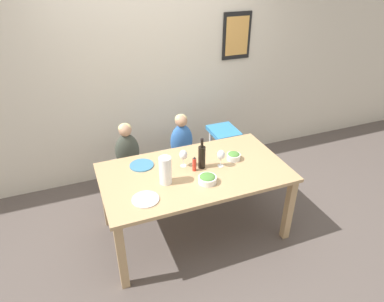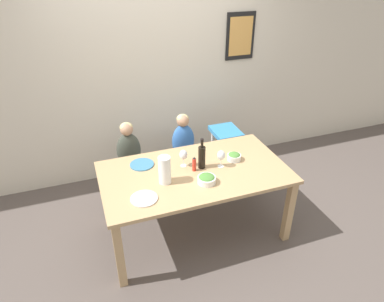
% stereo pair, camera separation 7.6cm
% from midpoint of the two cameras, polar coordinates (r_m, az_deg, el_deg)
% --- Properties ---
extents(ground_plane, '(14.00, 14.00, 0.00)m').
position_cam_midpoint_polar(ground_plane, '(3.70, 1.00, -12.93)').
color(ground_plane, '#564C47').
extents(wall_back, '(10.00, 0.09, 2.70)m').
position_cam_midpoint_polar(wall_back, '(4.14, -5.52, 13.66)').
color(wall_back, beige).
rests_on(wall_back, ground_plane).
extents(dining_table, '(1.76, 0.97, 0.74)m').
position_cam_midpoint_polar(dining_table, '(3.28, 1.10, -4.63)').
color(dining_table, tan).
rests_on(dining_table, ground_plane).
extents(chair_far_left, '(0.37, 0.44, 0.45)m').
position_cam_midpoint_polar(chair_far_left, '(3.93, -9.57, -3.34)').
color(chair_far_left, silver).
rests_on(chair_far_left, ground_plane).
extents(chair_far_center, '(0.37, 0.44, 0.45)m').
position_cam_midpoint_polar(chair_far_center, '(4.05, -0.89, -1.73)').
color(chair_far_center, silver).
rests_on(chair_far_center, ground_plane).
extents(chair_right_highchair, '(0.31, 0.37, 0.71)m').
position_cam_midpoint_polar(chair_right_highchair, '(4.14, 6.10, 1.58)').
color(chair_right_highchair, silver).
rests_on(chair_right_highchair, ground_plane).
extents(person_child_left, '(0.26, 0.16, 0.53)m').
position_cam_midpoint_polar(person_child_left, '(3.76, -10.00, 0.85)').
color(person_child_left, '#3D4238').
rests_on(person_child_left, chair_far_left).
extents(person_child_center, '(0.26, 0.16, 0.53)m').
position_cam_midpoint_polar(person_child_center, '(3.88, -0.94, 2.39)').
color(person_child_center, '#3366B2').
rests_on(person_child_center, chair_far_center).
extents(wine_bottle, '(0.07, 0.07, 0.31)m').
position_cam_midpoint_polar(wine_bottle, '(3.23, 2.32, -0.91)').
color(wine_bottle, black).
rests_on(wine_bottle, dining_table).
extents(paper_towel_roll, '(0.11, 0.11, 0.26)m').
position_cam_midpoint_polar(paper_towel_roll, '(3.02, -3.86, -3.18)').
color(paper_towel_roll, white).
rests_on(paper_towel_roll, dining_table).
extents(wine_glass_near, '(0.08, 0.08, 0.17)m').
position_cam_midpoint_polar(wine_glass_near, '(3.25, 5.56, -0.76)').
color(wine_glass_near, white).
rests_on(wine_glass_near, dining_table).
extents(wine_glass_far, '(0.08, 0.08, 0.17)m').
position_cam_midpoint_polar(wine_glass_far, '(3.24, -0.77, -0.67)').
color(wine_glass_far, white).
rests_on(wine_glass_far, dining_table).
extents(salad_bowl_large, '(0.17, 0.17, 0.08)m').
position_cam_midpoint_polar(salad_bowl_large, '(3.06, 3.17, -4.68)').
color(salad_bowl_large, white).
rests_on(salad_bowl_large, dining_table).
extents(salad_bowl_small, '(0.14, 0.14, 0.08)m').
position_cam_midpoint_polar(salad_bowl_small, '(3.41, 7.67, -0.91)').
color(salad_bowl_small, white).
rests_on(salad_bowl_small, dining_table).
extents(dinner_plate_front_left, '(0.23, 0.23, 0.01)m').
position_cam_midpoint_polar(dinner_plate_front_left, '(2.91, -7.26, -7.87)').
color(dinner_plate_front_left, silver).
rests_on(dinner_plate_front_left, dining_table).
extents(dinner_plate_back_left, '(0.23, 0.23, 0.01)m').
position_cam_midpoint_polar(dinner_plate_back_left, '(3.35, -7.70, -2.24)').
color(dinner_plate_back_left, teal).
rests_on(dinner_plate_back_left, dining_table).
extents(condiment_bottle_hot_sauce, '(0.04, 0.04, 0.15)m').
position_cam_midpoint_polar(condiment_bottle_hot_sauce, '(3.20, 1.11, -2.18)').
color(condiment_bottle_hot_sauce, red).
rests_on(condiment_bottle_hot_sauce, dining_table).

